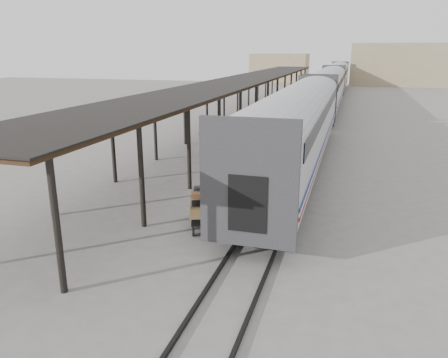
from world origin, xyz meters
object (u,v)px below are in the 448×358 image
baggage_cart (207,210)px  luggage_tug (231,129)px  porter (207,187)px  pedestrian (206,135)px

baggage_cart → luggage_tug: bearing=83.0°
luggage_tug → porter: bearing=-53.3°
baggage_cart → porter: (0.24, -0.65, 1.13)m
porter → luggage_tug: bearing=3.1°
pedestrian → porter: bearing=118.0°
luggage_tug → pedestrian: pedestrian is taller
porter → pedestrian: size_ratio=0.99×
baggage_cart → porter: bearing=-89.1°
luggage_tug → porter: 18.75m
baggage_cart → luggage_tug: size_ratio=1.44×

